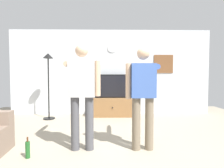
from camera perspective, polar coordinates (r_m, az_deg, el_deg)
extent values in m
plane|color=#9E937F|center=(3.04, 0.15, -21.31)|extent=(8.40, 8.40, 0.00)
cube|color=silver|center=(5.73, -0.52, 3.82)|extent=(6.40, 0.10, 2.70)
cube|color=olive|center=(5.46, 0.11, -7.42)|extent=(1.21, 0.50, 0.55)
sphere|color=black|center=(5.20, 0.18, -7.64)|extent=(0.04, 0.04, 0.04)
cube|color=black|center=(5.44, 0.10, -0.70)|extent=(1.17, 0.06, 0.72)
cube|color=black|center=(5.40, 0.11, -0.72)|extent=(1.11, 0.01, 0.66)
cylinder|color=white|center=(5.74, 0.05, 11.64)|extent=(0.29, 0.03, 0.29)
cube|color=brown|center=(5.96, 16.27, 6.24)|extent=(0.62, 0.04, 0.58)
cylinder|color=black|center=(5.45, -19.66, -10.43)|extent=(0.32, 0.32, 0.03)
cylinder|color=black|center=(5.32, -19.81, -1.31)|extent=(0.04, 0.04, 1.70)
cone|color=black|center=(5.34, -19.97, 8.59)|extent=(0.28, 0.28, 0.14)
cylinder|color=#4C4C51|center=(3.07, -11.84, -12.35)|extent=(0.14, 0.14, 0.89)
cylinder|color=#4C4C51|center=(3.03, -7.32, -12.49)|extent=(0.14, 0.14, 0.89)
cube|color=#B7B7B7|center=(2.94, -9.71, 1.64)|extent=(0.43, 0.22, 0.59)
sphere|color=tan|center=(2.97, -9.78, 10.57)|extent=(0.21, 0.21, 0.21)
cylinder|color=tan|center=(3.28, -13.52, 6.01)|extent=(0.09, 0.58, 0.09)
cube|color=white|center=(3.59, -12.42, 5.73)|extent=(0.04, 0.12, 0.04)
cylinder|color=tan|center=(2.92, -4.63, 1.78)|extent=(0.09, 0.09, 0.58)
cylinder|color=#7A6B56|center=(3.04, 7.82, -12.57)|extent=(0.14, 0.14, 0.88)
cylinder|color=#7A6B56|center=(3.08, 11.95, -12.40)|extent=(0.14, 0.14, 0.88)
cube|color=#3F60AD|center=(2.95, 10.01, 1.09)|extent=(0.40, 0.22, 0.56)
sphere|color=tan|center=(2.98, 10.08, 9.70)|extent=(0.21, 0.21, 0.21)
cylinder|color=tan|center=(2.92, 5.29, 0.92)|extent=(0.09, 0.09, 0.58)
cylinder|color=#3F60AD|center=(3.29, 13.26, 5.24)|extent=(0.09, 0.58, 0.09)
cube|color=white|center=(3.60, 11.99, 5.03)|extent=(0.04, 0.12, 0.04)
cylinder|color=#1E5923|center=(3.10, -25.59, -18.64)|extent=(0.07, 0.07, 0.25)
cylinder|color=#4C2814|center=(3.04, -25.66, -15.83)|extent=(0.02, 0.02, 0.07)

